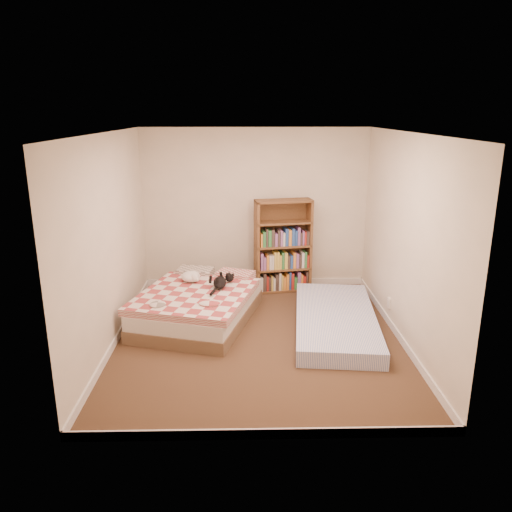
{
  "coord_description": "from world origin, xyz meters",
  "views": [
    {
      "loc": [
        -0.16,
        -5.69,
        2.74
      ],
      "look_at": [
        -0.02,
        0.3,
        0.98
      ],
      "focal_mm": 35.0,
      "sensor_mm": 36.0,
      "label": 1
    }
  ],
  "objects_px": {
    "bookshelf": "(283,257)",
    "white_dog": "(191,277)",
    "black_cat": "(220,281)",
    "floor_mattress": "(335,320)",
    "bed": "(199,304)"
  },
  "relations": [
    {
      "from": "bookshelf",
      "to": "white_dog",
      "type": "relative_size",
      "value": 4.44
    },
    {
      "from": "bed",
      "to": "white_dog",
      "type": "bearing_deg",
      "value": 128.2
    },
    {
      "from": "black_cat",
      "to": "floor_mattress",
      "type": "bearing_deg",
      "value": 22.22
    },
    {
      "from": "bookshelf",
      "to": "black_cat",
      "type": "xyz_separation_m",
      "value": [
        -0.93,
        -1.07,
        -0.03
      ]
    },
    {
      "from": "floor_mattress",
      "to": "bed",
      "type": "bearing_deg",
      "value": 176.72
    },
    {
      "from": "bed",
      "to": "black_cat",
      "type": "height_order",
      "value": "black_cat"
    },
    {
      "from": "floor_mattress",
      "to": "white_dog",
      "type": "relative_size",
      "value": 6.91
    },
    {
      "from": "floor_mattress",
      "to": "bookshelf",
      "type": "bearing_deg",
      "value": 118.05
    },
    {
      "from": "bookshelf",
      "to": "floor_mattress",
      "type": "xyz_separation_m",
      "value": [
        0.59,
        -1.46,
        -0.44
      ]
    },
    {
      "from": "bookshelf",
      "to": "floor_mattress",
      "type": "height_order",
      "value": "bookshelf"
    },
    {
      "from": "bed",
      "to": "black_cat",
      "type": "relative_size",
      "value": 3.24
    },
    {
      "from": "bed",
      "to": "bookshelf",
      "type": "xyz_separation_m",
      "value": [
        1.22,
        1.16,
        0.31
      ]
    },
    {
      "from": "black_cat",
      "to": "white_dog",
      "type": "bearing_deg",
      "value": -169.62
    },
    {
      "from": "black_cat",
      "to": "bed",
      "type": "bearing_deg",
      "value": -125.57
    },
    {
      "from": "black_cat",
      "to": "white_dog",
      "type": "xyz_separation_m",
      "value": [
        -0.41,
        0.2,
        0.01
      ]
    }
  ]
}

